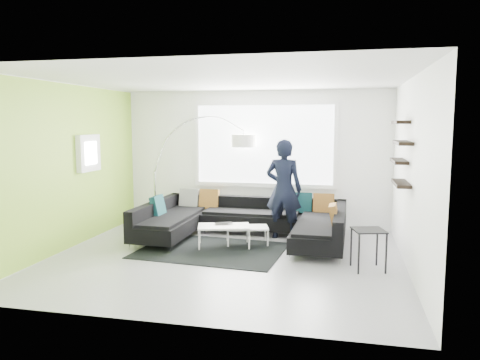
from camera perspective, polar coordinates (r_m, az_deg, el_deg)
name	(u,v)px	position (r m, az deg, el deg)	size (l,w,h in m)	color
ground	(225,258)	(7.55, -1.81, -9.49)	(5.50, 5.50, 0.00)	gray
room_shell	(230,144)	(7.44, -1.19, 4.43)	(5.54, 5.04, 2.82)	white
sectional_sofa	(243,223)	(8.51, 0.40, -5.22)	(3.65, 2.30, 0.78)	black
rug	(211,250)	(7.98, -3.52, -8.54)	(2.37, 1.72, 0.01)	black
coffee_table	(236,235)	(8.25, -0.53, -6.71)	(1.15, 0.67, 0.38)	white
arc_lamp	(155,172)	(9.79, -10.38, 1.00)	(2.10, 0.51, 2.28)	silver
side_table	(368,250)	(7.14, 15.36, -8.19)	(0.44, 0.44, 0.60)	black
person	(284,189)	(8.66, 5.34, -1.12)	(0.72, 0.52, 1.85)	black
laptop	(224,224)	(8.19, -1.95, -5.37)	(0.37, 0.32, 0.03)	black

